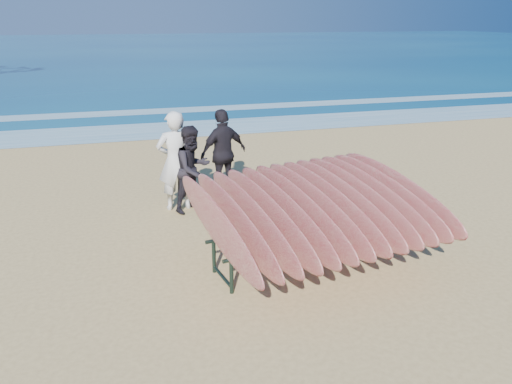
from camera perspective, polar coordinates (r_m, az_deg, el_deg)
The scene contains 8 objects.
ground at distance 7.44m, azimuth 1.69°, elevation -8.92°, with size 120.00×120.00×0.00m, color tan.
ocean at distance 61.37m, azimuth -14.36°, elevation 15.67°, with size 160.00×160.00×0.00m, color navy.
foam_near at distance 16.73m, azimuth -8.62°, elevation 7.13°, with size 160.00×160.00×0.00m, color white.
foam_far at distance 20.15m, azimuth -9.94°, elevation 9.15°, with size 160.00×160.00×0.00m, color white.
surfboard_rack at distance 7.38m, azimuth 6.74°, elevation -1.71°, with size 3.65×3.50×1.40m.
person_white at distance 9.53m, azimuth -9.18°, elevation 3.51°, with size 0.69×0.46×1.90m, color silver.
person_dark_a at distance 9.44m, azimuth -7.21°, elevation 2.63°, with size 0.80×0.62×1.65m, color black.
person_dark_b at distance 10.21m, azimuth -3.75°, elevation 4.48°, with size 1.05×0.44×1.80m, color black.
Camera 1 is at (-1.98, -6.23, 3.54)m, focal length 35.00 mm.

